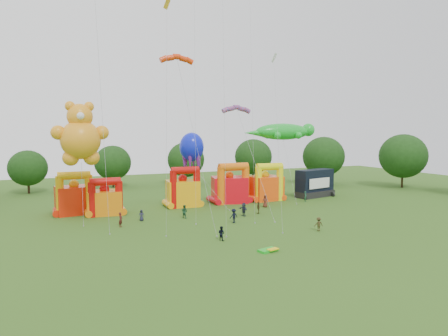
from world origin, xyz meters
name	(u,v)px	position (x,y,z in m)	size (l,w,h in m)	color
ground	(278,258)	(0.00, 0.00, 0.00)	(160.00, 160.00, 0.00)	#335B19
tree_ring	(265,192)	(-1.14, 0.60, 6.26)	(120.00, 122.07, 12.07)	#352314
bouncy_castle_0	(74,198)	(-16.85, 28.95, 2.40)	(5.53, 4.71, 6.31)	red
bouncy_castle_1	(105,200)	(-12.84, 26.82, 2.09)	(5.08, 4.24, 5.45)	orange
bouncy_castle_2	(183,191)	(-0.60, 28.64, 2.46)	(5.25, 4.36, 6.47)	#FAA50D
bouncy_castle_3	(230,187)	(7.74, 29.02, 2.57)	(6.59, 5.75, 6.80)	red
bouncy_castle_4	(266,186)	(14.39, 28.71, 2.49)	(5.84, 4.93, 6.58)	#FF4D0D
stage_trailer	(315,183)	(24.58, 28.65, 2.43)	(8.26, 4.73, 5.04)	black
teddy_bear_kite	(81,137)	(-16.16, 21.26, 11.25)	(6.96, 4.94, 15.75)	orange
gecko_kite	(285,146)	(17.79, 27.97, 9.39)	(14.04, 8.72, 13.50)	green
octopus_kite	(204,174)	(2.68, 28.10, 5.10)	(5.26, 10.47, 11.88)	#0D1BD1
parafoil_kites	(200,140)	(-2.32, 15.36, 10.83)	(24.28, 13.77, 31.94)	red
diamond_kites	(221,110)	(0.27, 14.77, 14.66)	(15.57, 14.77, 34.25)	red
folded_kite_bundle	(269,250)	(0.14, 2.08, 0.14)	(2.19, 1.48, 0.31)	green
spectator_0	(141,215)	(-8.83, 20.68, 0.76)	(0.74, 0.48, 1.52)	#202136
spectator_1	(121,220)	(-11.90, 18.27, 0.92)	(0.67, 0.44, 1.84)	#4C1615
spectator_2	(184,211)	(-3.02, 20.14, 0.93)	(0.90, 0.70, 1.85)	#1C472C
spectator_3	(234,216)	(2.08, 14.87, 0.93)	(1.20, 0.69, 1.86)	black
spectator_4	(258,208)	(7.85, 18.98, 0.89)	(1.04, 0.43, 1.77)	#403419
spectator_5	(244,209)	(5.08, 18.16, 0.96)	(1.78, 0.57, 1.92)	#23263A
spectator_6	(265,201)	(11.10, 22.85, 0.98)	(0.95, 0.62, 1.95)	#592519
spectator_7	(305,197)	(19.83, 24.62, 0.90)	(0.65, 0.43, 1.79)	#1C4735
spectator_8	(221,233)	(-2.65, 7.62, 0.79)	(0.77, 0.60, 1.59)	black
spectator_9	(319,224)	(9.70, 7.00, 0.84)	(1.08, 0.62, 1.68)	#362E15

